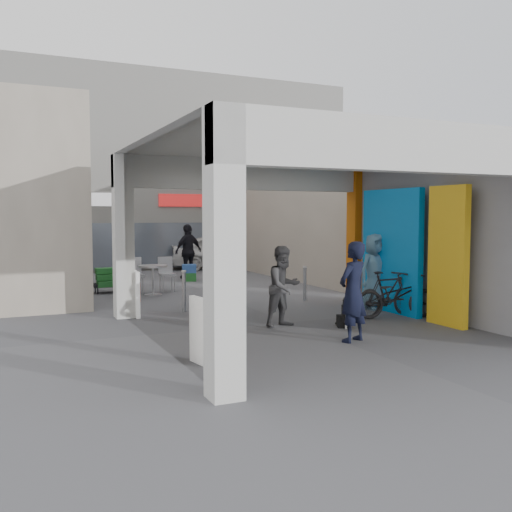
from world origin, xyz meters
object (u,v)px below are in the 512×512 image
man_with_dog (353,292)px  white_van (223,252)px  man_back_turned (284,286)px  man_crates (188,251)px  cafe_set (146,281)px  produce_stand (112,283)px  bicycle_front (396,296)px  border_collie (345,315)px  man_elderly (375,271)px  bicycle_rear (387,294)px

man_with_dog → white_van: (2.73, 13.47, -0.17)m
man_back_turned → man_crates: (0.87, 8.97, 0.14)m
man_with_dog → cafe_set: bearing=-98.6°
cafe_set → produce_stand: (-0.80, 0.70, -0.08)m
man_with_dog → bicycle_front: 2.65m
man_crates → white_van: size_ratio=0.45×
man_with_dog → white_van: man_with_dog is taller
man_crates → bicycle_front: 9.32m
border_collie → bicycle_front: bicycle_front is taller
border_collie → bicycle_front: (1.57, 0.44, 0.23)m
produce_stand → man_with_dog: 8.61m
man_with_dog → man_crates: man_crates is taller
produce_stand → man_crates: man_crates is taller
cafe_set → bicycle_front: cafe_set is taller
man_back_turned → bicycle_front: size_ratio=0.88×
man_back_turned → white_van: man_back_turned is taller
cafe_set → produce_stand: 1.07m
man_elderly → bicycle_rear: bearing=-116.4°
cafe_set → bicycle_rear: size_ratio=0.98×
cafe_set → bicycle_rear: 6.96m
cafe_set → bicycle_front: (4.01, -5.93, 0.13)m
cafe_set → man_crates: bearing=54.7°
produce_stand → white_van: size_ratio=0.25×
man_elderly → cafe_set: bearing=127.1°
border_collie → bicycle_rear: bicycle_rear is taller
cafe_set → bicycle_rear: (3.93, -5.74, 0.15)m
border_collie → man_with_dog: 1.38m
cafe_set → man_elderly: (4.31, -4.77, 0.54)m
man_elderly → man_back_turned: bearing=-166.3°
bicycle_front → border_collie: bearing=119.4°
produce_stand → border_collie: 7.78m
produce_stand → bicycle_front: 8.20m
man_with_dog → bicycle_front: size_ratio=0.97×
man_back_turned → bicycle_rear: bearing=-14.4°
man_elderly → white_van: size_ratio=0.43×
border_collie → man_crates: bearing=115.9°
border_collie → white_van: size_ratio=0.15×
man_back_turned → bicycle_front: (2.62, -0.17, -0.32)m
white_van → bicycle_rear: bearing=-165.1°
border_collie → man_back_turned: 1.33m
border_collie → man_crates: (-0.18, 9.57, 0.70)m
cafe_set → bicycle_rear: bearing=-55.6°
cafe_set → man_back_turned: man_back_turned is taller
man_with_dog → man_elderly: bearing=-154.9°
border_collie → man_back_turned: size_ratio=0.38×
produce_stand → man_crates: (3.07, 2.50, 0.67)m
man_crates → bicycle_rear: bearing=78.5°
border_collie → man_crates: man_crates is taller
cafe_set → man_crates: (2.27, 3.21, 0.59)m
produce_stand → man_crates: bearing=19.0°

